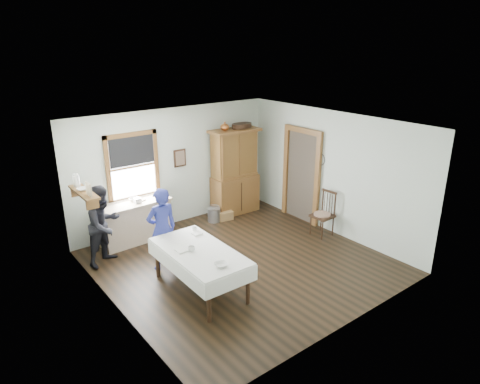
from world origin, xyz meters
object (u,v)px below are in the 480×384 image
at_px(figure_dark, 104,228).
at_px(dining_table, 200,270).
at_px(work_counter, 135,222).
at_px(pail, 214,215).
at_px(wicker_basket, 225,215).
at_px(woman_blue, 162,232).
at_px(spindle_chair, 322,214).
at_px(china_hutch, 235,172).

bearing_deg(figure_dark, dining_table, -89.92).
xyz_separation_m(work_counter, pail, (1.91, -0.17, -0.28)).
xyz_separation_m(work_counter, figure_dark, (-0.85, -0.52, 0.28)).
distance_m(pail, wicker_basket, 0.28).
bearing_deg(woman_blue, pail, -145.01).
relative_size(work_counter, dining_table, 0.81).
bearing_deg(woman_blue, work_counter, -90.74).
relative_size(work_counter, pail, 4.68).
bearing_deg(spindle_chair, pail, 121.27).
xyz_separation_m(china_hutch, figure_dark, (-3.52, -0.53, -0.32)).
bearing_deg(wicker_basket, figure_dark, -174.72).
bearing_deg(pail, woman_blue, -148.13).
distance_m(spindle_chair, wicker_basket, 2.37).
xyz_separation_m(spindle_chair, figure_dark, (-4.21, 1.74, 0.22)).
bearing_deg(figure_dark, wicker_basket, -19.09).
relative_size(wicker_basket, figure_dark, 0.24).
xyz_separation_m(spindle_chair, woman_blue, (-3.45, 0.84, 0.23)).
relative_size(china_hutch, spindle_chair, 2.07).
xyz_separation_m(pail, figure_dark, (-2.76, -0.36, 0.56)).
height_order(work_counter, dining_table, work_counter).
bearing_deg(spindle_chair, wicker_basket, 117.01).
bearing_deg(wicker_basket, woman_blue, -152.69).
distance_m(work_counter, pail, 1.94).
height_order(china_hutch, woman_blue, china_hutch).
bearing_deg(china_hutch, spindle_chair, -71.13).
distance_m(woman_blue, figure_dark, 1.17).
bearing_deg(dining_table, work_counter, 90.87).
relative_size(pail, wicker_basket, 0.93).
relative_size(wicker_basket, woman_blue, 0.24).
relative_size(china_hutch, pail, 6.38).
relative_size(china_hutch, dining_table, 1.10).
xyz_separation_m(wicker_basket, woman_blue, (-2.27, -1.17, 0.64)).
height_order(work_counter, figure_dark, figure_dark).
height_order(work_counter, wicker_basket, work_counter).
bearing_deg(dining_table, pail, 50.89).
height_order(woman_blue, figure_dark, woman_blue).
distance_m(china_hutch, dining_table, 3.68).
bearing_deg(pail, wicker_basket, -16.14).
height_order(spindle_chair, woman_blue, woman_blue).
xyz_separation_m(work_counter, china_hutch, (2.67, 0.00, 0.61)).
bearing_deg(china_hutch, figure_dark, -169.42).
xyz_separation_m(pail, woman_blue, (-2.01, -1.25, 0.58)).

